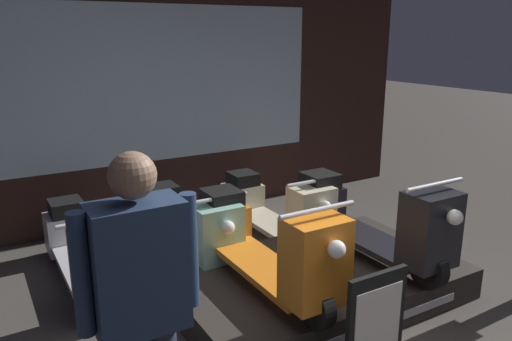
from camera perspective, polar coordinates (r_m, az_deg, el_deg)
The scene contains 9 objects.
shop_wall_back at distance 5.71m, azimuth -10.69°, elevation 10.19°, with size 6.71×0.09×3.20m.
display_platform at distance 4.20m, azimuth 6.81°, elevation -12.56°, with size 2.30×1.42×0.26m.
scooter_display_left at distance 3.73m, azimuth 0.70°, elevation -8.46°, with size 0.55×1.75×0.81m.
scooter_display_right at distance 4.31m, azimuth 12.61°, elevation -5.44°, with size 0.55×1.75×0.81m.
scooter_backrow_0 at distance 4.54m, azimuth -19.22°, elevation -8.45°, with size 0.55×1.75×0.81m.
scooter_backrow_1 at distance 4.78m, azimuth -7.82°, elevation -6.45°, with size 0.55×1.75×0.81m.
scooter_backrow_2 at distance 5.20m, azimuth 2.03°, elevation -4.50°, with size 0.55×1.75×0.81m.
person_left_browsing at distance 2.40m, azimuth -13.06°, elevation -13.67°, with size 0.57×0.23×1.61m.
price_sign_board at distance 3.27m, azimuth 13.48°, elevation -16.90°, with size 0.45×0.04×0.72m.
Camera 1 is at (-1.93, -1.98, 2.09)m, focal length 35.00 mm.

